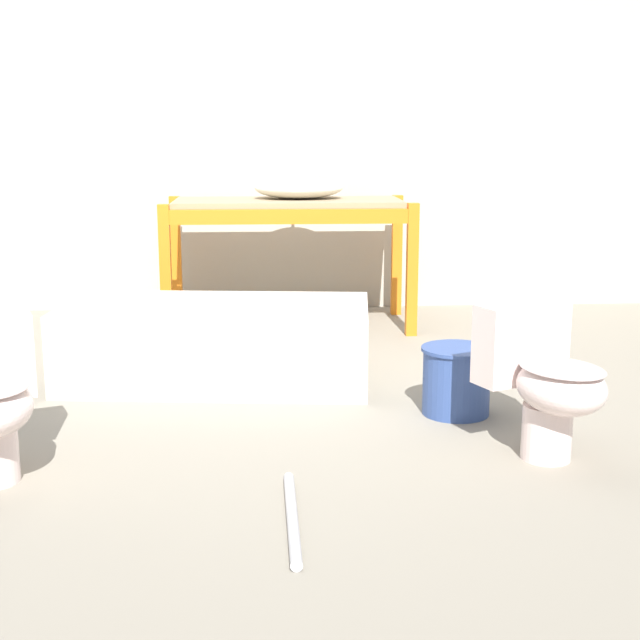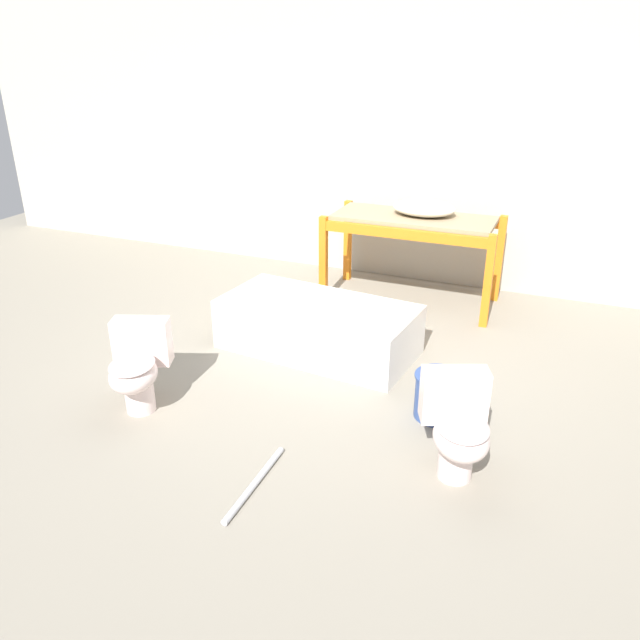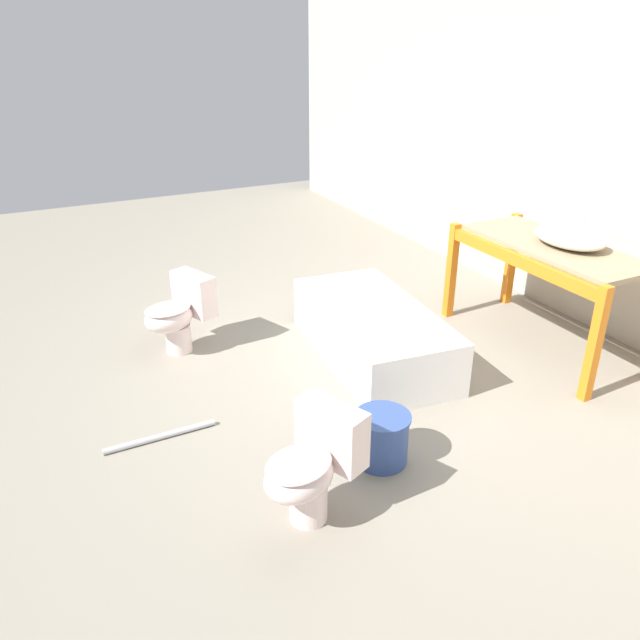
{
  "view_description": "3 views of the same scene",
  "coord_description": "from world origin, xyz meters",
  "px_view_note": "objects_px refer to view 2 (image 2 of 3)",
  "views": [
    {
      "loc": [
        0.11,
        -4.52,
        1.3
      ],
      "look_at": [
        0.34,
        -0.75,
        0.5
      ],
      "focal_mm": 50.0,
      "sensor_mm": 36.0,
      "label": 1
    },
    {
      "loc": [
        1.65,
        -4.24,
        2.35
      ],
      "look_at": [
        0.22,
        -0.8,
        0.68
      ],
      "focal_mm": 35.0,
      "sensor_mm": 36.0,
      "label": 2
    },
    {
      "loc": [
        3.54,
        -2.25,
        2.37
      ],
      "look_at": [
        0.35,
        -0.66,
        0.68
      ],
      "focal_mm": 35.0,
      "sensor_mm": 36.0,
      "label": 3
    }
  ],
  "objects_px": {
    "bucket_white": "(438,395)",
    "bathtub_main": "(318,323)",
    "toilet_near": "(458,426)",
    "sink_basin": "(424,208)",
    "toilet_far": "(137,366)"
  },
  "relations": [
    {
      "from": "bathtub_main",
      "to": "toilet_far",
      "type": "relative_size",
      "value": 2.65
    },
    {
      "from": "sink_basin",
      "to": "toilet_near",
      "type": "relative_size",
      "value": 0.94
    },
    {
      "from": "bucket_white",
      "to": "bathtub_main",
      "type": "bearing_deg",
      "value": 151.51
    },
    {
      "from": "sink_basin",
      "to": "bucket_white",
      "type": "distance_m",
      "value": 2.26
    },
    {
      "from": "sink_basin",
      "to": "bathtub_main",
      "type": "relative_size",
      "value": 0.36
    },
    {
      "from": "sink_basin",
      "to": "bucket_white",
      "type": "bearing_deg",
      "value": -72.12
    },
    {
      "from": "bathtub_main",
      "to": "toilet_near",
      "type": "bearing_deg",
      "value": -34.98
    },
    {
      "from": "toilet_near",
      "to": "bucket_white",
      "type": "height_order",
      "value": "toilet_near"
    },
    {
      "from": "sink_basin",
      "to": "toilet_near",
      "type": "distance_m",
      "value": 2.81
    },
    {
      "from": "bucket_white",
      "to": "toilet_near",
      "type": "bearing_deg",
      "value": -67.93
    },
    {
      "from": "bathtub_main",
      "to": "toilet_near",
      "type": "relative_size",
      "value": 2.64
    },
    {
      "from": "bucket_white",
      "to": "toilet_far",
      "type": "bearing_deg",
      "value": -160.41
    },
    {
      "from": "toilet_near",
      "to": "sink_basin",
      "type": "bearing_deg",
      "value": 86.16
    },
    {
      "from": "bathtub_main",
      "to": "bucket_white",
      "type": "xyz_separation_m",
      "value": [
        1.14,
        -0.62,
        -0.07
      ]
    },
    {
      "from": "toilet_near",
      "to": "bucket_white",
      "type": "xyz_separation_m",
      "value": [
        -0.23,
        0.57,
        -0.16
      ]
    }
  ]
}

